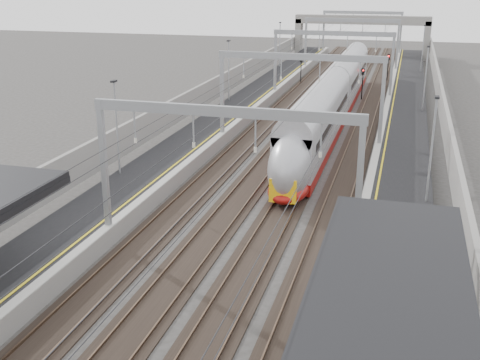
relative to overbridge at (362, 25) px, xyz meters
The scene contains 11 objects.
platform_left 55.79m from the overbridge, 98.28° to the right, with size 4.00×120.00×1.00m, color black.
platform_right 55.79m from the overbridge, 81.72° to the right, with size 4.00×120.00×1.00m, color black.
tracks 55.25m from the overbridge, 90.00° to the right, with size 11.40×140.00×0.20m.
overhead_line 48.39m from the overbridge, 90.00° to the right, with size 13.00×140.00×6.60m.
overbridge is the anchor object (origin of this frame).
wall_left 56.25m from the overbridge, 101.51° to the right, with size 0.30×120.00×3.20m, color gray.
wall_right 56.25m from the overbridge, 78.49° to the right, with size 0.30×120.00×3.20m, color gray.
train 49.48m from the overbridge, 88.26° to the right, with size 2.59×47.24×4.10m.
signal_green 28.13m from the overbridge, 100.71° to the right, with size 0.32×0.32×3.48m.
signal_red_near 36.10m from the overbridge, 84.90° to the right, with size 0.32×0.32×3.48m.
signal_red_far 23.18m from the overbridge, 76.42° to the right, with size 0.32×0.32×3.48m.
Camera 1 is at (7.95, -3.80, 13.28)m, focal length 45.00 mm.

